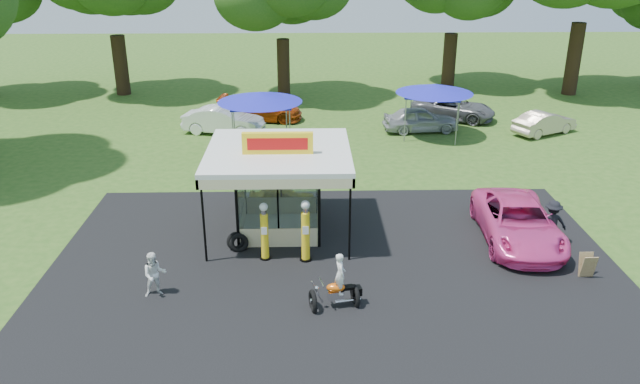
# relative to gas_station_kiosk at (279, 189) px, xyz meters

# --- Properties ---
(ground) EXTENTS (120.00, 120.00, 0.00)m
(ground) POSITION_rel_gas_station_kiosk_xyz_m (2.00, -4.99, -1.78)
(ground) COLOR #2C531A
(ground) RESTS_ON ground
(asphalt_apron) EXTENTS (20.00, 14.00, 0.04)m
(asphalt_apron) POSITION_rel_gas_station_kiosk_xyz_m (2.00, -2.99, -1.76)
(asphalt_apron) COLOR black
(asphalt_apron) RESTS_ON ground
(gas_station_kiosk) EXTENTS (5.40, 5.40, 4.18)m
(gas_station_kiosk) POSITION_rel_gas_station_kiosk_xyz_m (0.00, 0.00, 0.00)
(gas_station_kiosk) COLOR white
(gas_station_kiosk) RESTS_ON ground
(gas_pump_left) EXTENTS (0.41, 0.41, 2.21)m
(gas_pump_left) POSITION_rel_gas_station_kiosk_xyz_m (-0.46, -2.39, -0.73)
(gas_pump_left) COLOR black
(gas_pump_left) RESTS_ON ground
(gas_pump_right) EXTENTS (0.44, 0.44, 2.35)m
(gas_pump_right) POSITION_rel_gas_station_kiosk_xyz_m (0.99, -2.54, -0.66)
(gas_pump_right) COLOR black
(gas_pump_right) RESTS_ON ground
(motorcycle) EXTENTS (1.70, 1.07, 1.94)m
(motorcycle) POSITION_rel_gas_station_kiosk_xyz_m (1.99, -5.57, -1.03)
(motorcycle) COLOR black
(motorcycle) RESTS_ON ground
(spare_tires) EXTENTS (0.89, 0.62, 0.73)m
(spare_tires) POSITION_rel_gas_station_kiosk_xyz_m (-1.52, -1.70, -1.43)
(spare_tires) COLOR black
(spare_tires) RESTS_ON ground
(a_frame_sign) EXTENTS (0.49, 0.44, 0.86)m
(a_frame_sign) POSITION_rel_gas_station_kiosk_xyz_m (10.54, -3.94, -1.35)
(a_frame_sign) COLOR #593819
(a_frame_sign) RESTS_ON ground
(kiosk_car) EXTENTS (2.82, 1.13, 0.96)m
(kiosk_car) POSITION_rel_gas_station_kiosk_xyz_m (-0.00, 2.21, -1.30)
(kiosk_car) COLOR yellow
(kiosk_car) RESTS_ON ground
(pink_sedan) EXTENTS (2.97, 5.87, 1.59)m
(pink_sedan) POSITION_rel_gas_station_kiosk_xyz_m (9.02, -1.13, -0.99)
(pink_sedan) COLOR #EE4096
(pink_sedan) RESTS_ON ground
(spectator_west) EXTENTS (0.88, 0.77, 1.53)m
(spectator_west) POSITION_rel_gas_station_kiosk_xyz_m (-3.85, -4.74, -1.02)
(spectator_west) COLOR white
(spectator_west) RESTS_ON ground
(spectator_east_a) EXTENTS (1.16, 0.70, 1.75)m
(spectator_east_a) POSITION_rel_gas_station_kiosk_xyz_m (10.20, -1.41, -0.91)
(spectator_east_a) COLOR black
(spectator_east_a) RESTS_ON ground
(bg_car_a) EXTENTS (4.97, 2.66, 1.56)m
(bg_car_a) POSITION_rel_gas_station_kiosk_xyz_m (-3.81, 13.32, -1.00)
(bg_car_a) COLOR white
(bg_car_a) RESTS_ON ground
(bg_car_b) EXTENTS (5.45, 2.78, 1.52)m
(bg_car_b) POSITION_rel_gas_station_kiosk_xyz_m (-1.80, 16.13, -1.02)
(bg_car_b) COLOR #A83C0C
(bg_car_b) RESTS_ON ground
(bg_car_c) EXTENTS (4.49, 2.13, 1.48)m
(bg_car_c) POSITION_rel_gas_station_kiosk_xyz_m (7.84, 13.40, -1.04)
(bg_car_c) COLOR #A9ABAE
(bg_car_c) RESTS_ON ground
(bg_car_d) EXTENTS (5.74, 4.40, 1.45)m
(bg_car_d) POSITION_rel_gas_station_kiosk_xyz_m (10.40, 16.05, -1.06)
(bg_car_d) COLOR #5B5B5E
(bg_car_d) RESTS_ON ground
(bg_car_e) EXTENTS (4.21, 3.16, 1.33)m
(bg_car_e) POSITION_rel_gas_station_kiosk_xyz_m (15.06, 12.73, -1.12)
(bg_car_e) COLOR beige
(bg_car_e) RESTS_ON ground
(tent_west) EXTENTS (4.53, 4.53, 3.16)m
(tent_west) POSITION_rel_gas_station_kiosk_xyz_m (-1.39, 10.32, 1.08)
(tent_west) COLOR gray
(tent_west) RESTS_ON ground
(tent_east) EXTENTS (4.39, 4.39, 3.07)m
(tent_east) POSITION_rel_gas_station_kiosk_xyz_m (8.37, 12.45, 0.99)
(tent_east) COLOR gray
(tent_east) RESTS_ON ground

